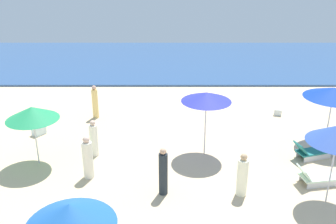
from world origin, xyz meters
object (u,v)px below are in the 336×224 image
at_px(beachgoer_5, 164,172).
at_px(cooler_box_0, 279,111).
at_px(beachgoer_6, 95,139).
at_px(umbrella_4, 71,215).
at_px(beachgoer_4, 243,176).
at_px(cooler_box_2, 40,130).
at_px(umbrella_5, 207,97).
at_px(lounge_chair_2_0, 316,177).
at_px(beachgoer_1, 89,158).
at_px(lounge_chair_1_0, 312,152).
at_px(umbrella_3, 33,113).
at_px(beachgoer_2, 96,102).
at_px(umbrella_1, 335,93).

height_order(beachgoer_5, cooler_box_0, beachgoer_5).
bearing_deg(beachgoer_6, umbrella_4, -116.02).
bearing_deg(beachgoer_4, cooler_box_2, 47.58).
relative_size(umbrella_4, umbrella_5, 1.01).
bearing_deg(lounge_chair_2_0, beachgoer_1, 77.11).
xyz_separation_m(lounge_chair_1_0, beachgoer_5, (-5.69, -2.40, 0.52)).
bearing_deg(beachgoer_5, cooler_box_2, 62.08).
bearing_deg(umbrella_3, beachgoer_4, -15.61).
height_order(lounge_chair_2_0, umbrella_5, umbrella_5).
bearing_deg(beachgoer_2, umbrella_4, 139.49).
bearing_deg(lounge_chair_2_0, lounge_chair_1_0, -24.82).
bearing_deg(lounge_chair_1_0, umbrella_3, 74.85).
distance_m(beachgoer_5, cooler_box_0, 8.84).
distance_m(umbrella_4, beachgoer_6, 7.07).
xyz_separation_m(umbrella_4, cooler_box_0, (7.47, 11.01, -2.18)).
distance_m(beachgoer_5, cooler_box_2, 7.14).
height_order(lounge_chair_2_0, cooler_box_0, lounge_chair_2_0).
bearing_deg(beachgoer_5, cooler_box_0, -27.96).
relative_size(lounge_chair_2_0, cooler_box_2, 2.55).
bearing_deg(cooler_box_2, umbrella_5, -68.53).
bearing_deg(beachgoer_4, umbrella_3, 61.50).
relative_size(umbrella_1, cooler_box_2, 4.48).
height_order(umbrella_4, umbrella_5, umbrella_4).
height_order(beachgoer_4, beachgoer_6, beachgoer_4).
relative_size(lounge_chair_1_0, umbrella_4, 0.61).
height_order(umbrella_1, beachgoer_5, umbrella_1).
bearing_deg(umbrella_4, beachgoer_1, 98.37).
distance_m(lounge_chair_1_0, beachgoer_5, 6.20).
bearing_deg(lounge_chair_2_0, beachgoer_5, 86.64).
height_order(umbrella_5, beachgoer_4, umbrella_5).
xyz_separation_m(lounge_chair_2_0, cooler_box_0, (0.39, 6.24, -0.12)).
relative_size(beachgoer_1, beachgoer_4, 1.06).
bearing_deg(lounge_chair_1_0, beachgoer_1, 81.97).
bearing_deg(beachgoer_6, lounge_chair_2_0, -47.58).
height_order(umbrella_3, umbrella_5, umbrella_5).
relative_size(umbrella_1, lounge_chair_1_0, 1.53).
distance_m(beachgoer_1, cooler_box_2, 4.55).
bearing_deg(beachgoer_2, beachgoer_4, 174.03).
height_order(beachgoer_5, beachgoer_6, beachgoer_5).
height_order(umbrella_4, beachgoer_2, umbrella_4).
height_order(umbrella_4, beachgoer_5, umbrella_4).
bearing_deg(umbrella_4, lounge_chair_1_0, 41.07).
bearing_deg(cooler_box_0, beachgoer_2, 110.94).
xyz_separation_m(lounge_chair_1_0, beachgoer_6, (-8.42, 0.23, 0.42)).
bearing_deg(cooler_box_2, beachgoer_6, -88.78).
bearing_deg(beachgoer_1, umbrella_4, -77.72).
xyz_separation_m(beachgoer_1, beachgoer_4, (5.20, -1.07, -0.04)).
relative_size(lounge_chair_1_0, beachgoer_5, 0.95).
xyz_separation_m(umbrella_4, beachgoer_6, (-0.85, 6.83, -1.64)).
height_order(umbrella_3, umbrella_4, umbrella_4).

